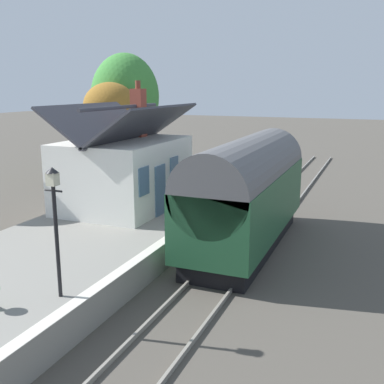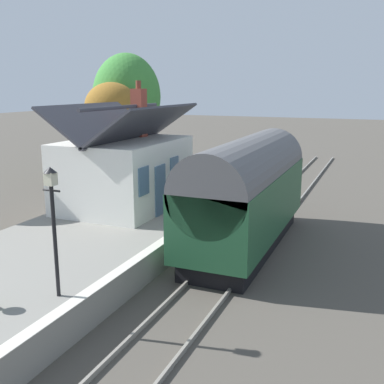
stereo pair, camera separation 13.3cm
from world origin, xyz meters
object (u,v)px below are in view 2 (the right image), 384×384
(planter_bench_left, at_px, (219,167))
(lamp_post_platform, at_px, (53,207))
(train, at_px, (247,192))
(tree_distant, at_px, (127,97))
(bench_mid_platform, at_px, (219,170))
(tree_mid_background, at_px, (112,107))
(station_building, at_px, (125,171))
(planter_corner_building, at_px, (182,168))
(planter_under_sign, at_px, (177,214))
(station_sign_board, at_px, (227,164))

(planter_bench_left, height_order, lamp_post_platform, lamp_post_platform)
(train, distance_m, tree_distant, 17.91)
(bench_mid_platform, height_order, lamp_post_platform, lamp_post_platform)
(train, relative_size, lamp_post_platform, 2.75)
(tree_mid_background, bearing_deg, tree_distant, 11.40)
(station_building, distance_m, planter_corner_building, 8.42)
(bench_mid_platform, distance_m, planter_under_sign, 9.06)
(planter_corner_building, bearing_deg, lamp_post_platform, -166.66)
(planter_under_sign, height_order, lamp_post_platform, lamp_post_platform)
(planter_bench_left, relative_size, station_sign_board, 0.42)
(station_building, distance_m, tree_mid_background, 10.98)
(bench_mid_platform, height_order, station_sign_board, station_sign_board)
(planter_corner_building, bearing_deg, planter_under_sign, -157.22)
(planter_under_sign, xyz_separation_m, planter_bench_left, (10.64, 1.95, 0.08))
(tree_mid_background, bearing_deg, planter_under_sign, -137.37)
(lamp_post_platform, height_order, tree_distant, tree_distant)
(planter_corner_building, bearing_deg, station_sign_board, -124.28)
(station_sign_board, bearing_deg, planter_under_sign, -177.94)
(station_building, relative_size, tree_mid_background, 0.95)
(lamp_post_platform, bearing_deg, tree_mid_background, 28.03)
(lamp_post_platform, bearing_deg, station_sign_board, 0.97)
(planter_under_sign, xyz_separation_m, planter_corner_building, (9.52, 4.00, 0.05))
(station_sign_board, distance_m, tree_mid_background, 9.90)
(planter_under_sign, relative_size, tree_distant, 0.12)
(planter_corner_building, relative_size, station_sign_board, 0.55)
(tree_mid_background, bearing_deg, lamp_post_platform, -151.97)
(train, height_order, tree_distant, tree_distant)
(lamp_post_platform, relative_size, tree_mid_background, 0.52)
(planter_bench_left, bearing_deg, station_building, 173.04)
(train, xyz_separation_m, planter_bench_left, (9.96, 4.60, -0.91))
(station_building, relative_size, bench_mid_platform, 4.37)
(station_sign_board, bearing_deg, station_building, 153.52)
(train, height_order, bench_mid_platform, train)
(planter_bench_left, relative_size, lamp_post_platform, 0.20)
(planter_under_sign, relative_size, lamp_post_platform, 0.30)
(planter_bench_left, distance_m, planter_corner_building, 2.33)
(lamp_post_platform, xyz_separation_m, station_sign_board, (14.27, 0.24, -1.18))
(planter_under_sign, distance_m, lamp_post_platform, 7.60)
(planter_corner_building, distance_m, lamp_post_platform, 17.41)
(station_building, relative_size, planter_bench_left, 9.33)
(train, xyz_separation_m, tree_mid_background, (9.36, 11.89, 2.68))
(tree_distant, bearing_deg, station_building, -150.26)
(planter_bench_left, relative_size, tree_distant, 0.08)
(planter_bench_left, xyz_separation_m, planter_corner_building, (-1.12, 2.05, -0.03))
(planter_under_sign, relative_size, planter_corner_building, 1.18)
(bench_mid_platform, height_order, tree_distant, tree_distant)
(planter_corner_building, xyz_separation_m, lamp_post_platform, (-16.82, -3.99, 2.05))
(train, bearing_deg, planter_corner_building, 36.94)
(planter_bench_left, distance_m, tree_distant, 9.28)
(train, distance_m, planter_bench_left, 11.00)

